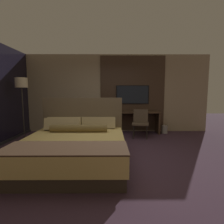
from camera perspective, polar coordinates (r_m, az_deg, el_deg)
ground_plane at (r=4.11m, az=-0.98°, el=-14.18°), size 16.00×16.00×0.00m
wall_back_tv_panel at (r=6.44m, az=0.25°, el=6.03°), size 7.20×0.09×2.80m
bed at (r=3.73m, az=-11.86°, el=-10.95°), size 2.01×2.13×1.31m
desk at (r=6.27m, az=6.84°, el=-2.08°), size 1.83×0.53×0.77m
tv at (r=6.42m, az=6.70°, el=5.66°), size 1.19×0.04×0.67m
desk_chair at (r=5.74m, az=9.30°, el=-2.82°), size 0.60×0.59×0.89m
floor_lamp at (r=5.71m, az=-27.41°, el=6.98°), size 0.34×0.34×1.86m
vase_tall at (r=6.25m, az=-0.04°, el=1.93°), size 0.11×0.11×0.37m
waste_bin at (r=6.51m, az=16.76°, el=-5.41°), size 0.22×0.22×0.28m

